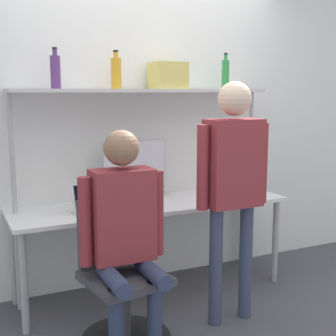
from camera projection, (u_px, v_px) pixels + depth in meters
ground_plane at (170, 308)px, 3.45m from camera, size 12.00×12.00×0.00m
wall_back at (135, 120)px, 3.81m from camera, size 8.00×0.06×2.70m
desk at (152, 212)px, 3.63m from camera, size 2.15×0.60×0.72m
shelf_unit at (145, 112)px, 3.62m from camera, size 2.04×0.32×1.59m
monitor at (135, 169)px, 3.66m from camera, size 0.53×0.22×0.48m
laptop at (96, 205)px, 3.31m from camera, size 0.32×0.22×0.21m
cell_phone at (130, 208)px, 3.43m from camera, size 0.07×0.15×0.01m
office_chair at (122, 301)px, 2.93m from camera, size 0.56×0.56×0.92m
person_seated at (125, 223)px, 2.80m from camera, size 0.54×0.47×1.35m
person_standing at (233, 173)px, 3.10m from camera, size 0.54×0.22×1.64m
bottle_amber at (116, 73)px, 3.48m from camera, size 0.08×0.08×0.28m
bottle_green at (225, 74)px, 3.88m from camera, size 0.06×0.06×0.30m
bottle_purple at (55, 71)px, 3.29m from camera, size 0.07×0.07×0.29m
storage_box at (168, 76)px, 3.66m from camera, size 0.25×0.24×0.21m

